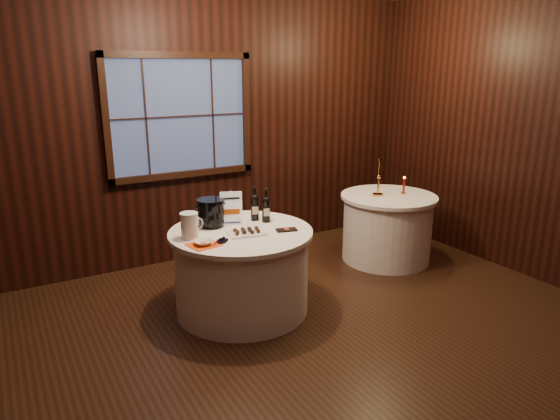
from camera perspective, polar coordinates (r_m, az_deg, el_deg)
ground at (r=3.98m, az=2.30°, el=-16.98°), size 6.00×6.00×0.00m
back_wall at (r=5.62m, az=-11.35°, el=9.40°), size 6.00×0.10×3.00m
main_table at (r=4.57m, az=-4.40°, el=-6.90°), size 1.28×1.28×0.77m
side_table at (r=5.87m, az=12.13°, el=-1.95°), size 1.08×1.08×0.77m
sign_stand at (r=4.59m, az=-5.56°, el=-0.31°), size 0.19×0.15×0.32m
port_bottle_left at (r=4.68m, az=-2.91°, el=0.50°), size 0.08×0.09×0.33m
port_bottle_right at (r=4.63m, az=-1.60°, el=0.29°), size 0.08×0.09×0.32m
ice_bucket at (r=4.53m, az=-7.89°, el=-0.25°), size 0.25×0.25×0.26m
chocolate_plate at (r=4.33m, az=-3.79°, el=-2.54°), size 0.35×0.27×0.05m
chocolate_box at (r=4.41m, az=0.75°, el=-2.28°), size 0.20×0.14×0.02m
grape_bunch at (r=4.13m, az=-6.46°, el=-3.50°), size 0.18×0.10×0.04m
glass_pitcher at (r=4.27m, az=-10.29°, el=-1.73°), size 0.20×0.16×0.22m
orange_napkin at (r=4.11m, az=-8.75°, el=-3.95°), size 0.27×0.27×0.00m
cracker_bowl at (r=4.11m, az=-8.76°, el=-3.68°), size 0.17×0.17×0.04m
brass_candlestick at (r=5.69m, az=11.19°, el=3.13°), size 0.12×0.12×0.43m
red_candle at (r=5.84m, az=13.96°, el=2.57°), size 0.06×0.06×0.21m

